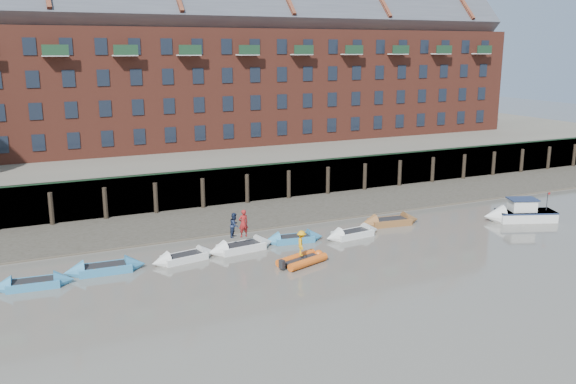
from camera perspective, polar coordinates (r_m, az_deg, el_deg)
ground at (r=33.98m, az=6.57°, el=-9.75°), size 220.00×220.00×0.00m
foreshore at (r=49.32m, az=-4.40°, el=-2.32°), size 110.00×8.00×0.50m
mud_band at (r=46.28m, az=-2.91°, el=-3.35°), size 110.00×1.60×0.10m
river_wall at (r=52.93m, az=-6.11°, el=0.51°), size 110.00×1.23×3.30m
bank_terrace at (r=65.72m, az=-10.00°, el=2.90°), size 110.00×28.00×3.20m
apartment_terrace at (r=65.64m, az=-10.64°, el=12.72°), size 80.60×15.56×20.98m
rowboat_0 at (r=37.84m, az=-22.73°, el=-7.92°), size 4.53×1.68×1.29m
rowboat_1 at (r=38.83m, az=-16.74°, el=-6.86°), size 4.89×1.68×1.40m
rowboat_2 at (r=39.70m, az=-9.68°, el=-6.05°), size 4.53×1.98×1.27m
rowboat_3 at (r=41.14m, az=-4.39°, el=-5.16°), size 4.95×1.91×1.40m
rowboat_4 at (r=42.84m, az=0.54°, el=-4.40°), size 4.47×1.81×1.26m
rowboat_5 at (r=44.18m, az=6.08°, el=-3.91°), size 4.66×1.78×1.32m
rowboat_6 at (r=47.53m, az=9.49°, el=-2.75°), size 5.05×2.02×1.43m
rib_tender at (r=38.70m, az=1.45°, el=-6.32°), size 3.49×2.52×0.59m
motor_launch at (r=51.06m, az=20.44°, el=-1.91°), size 5.86×3.71×2.30m
person_rower_a at (r=40.74m, az=-4.20°, el=-2.94°), size 0.72×0.50×1.88m
person_rower_b at (r=40.75m, az=-5.03°, el=-3.10°), size 1.00×1.03×1.67m
person_rib_crew at (r=38.28m, az=1.27°, el=-4.81°), size 0.97×1.19×1.61m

